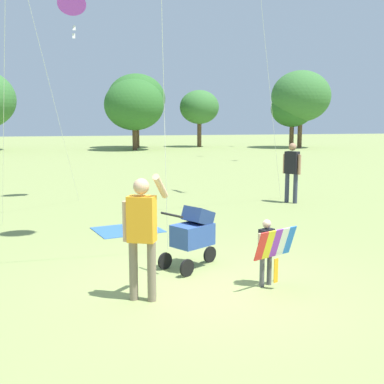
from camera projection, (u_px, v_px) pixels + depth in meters
The scene contains 8 objects.
ground_plane at pixel (207, 287), 7.04m from camera, with size 120.00×120.00×0.00m, color #849351.
treeline_distant at pixel (122, 101), 36.93m from camera, with size 33.48×7.17×6.22m.
child_with_butterfly_kite at pixel (268, 247), 6.99m from camera, with size 0.73×0.50×1.00m.
person_adult_flyer at pixel (142, 228), 6.40m from camera, with size 0.65×0.49×1.75m.
stroller at pixel (193, 232), 7.88m from camera, with size 1.07×0.87×1.03m.
kite_blue_high at pixel (71, 5), 13.53m from camera, with size 1.33×3.92×5.94m.
person_red_shirt at pixel (292, 168), 13.86m from camera, with size 0.42×0.46×1.75m.
picnic_blanket at pixel (128, 230), 10.61m from camera, with size 1.39×1.13×0.02m, color #3366B2.
Camera 1 is at (-1.63, -6.54, 2.47)m, focal length 44.82 mm.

